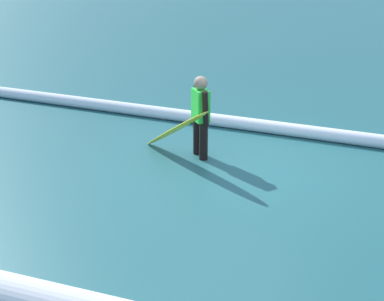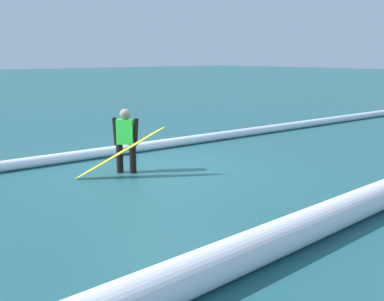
# 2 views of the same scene
# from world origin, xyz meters

# --- Properties ---
(ground_plane) EXTENTS (151.55, 151.55, 0.00)m
(ground_plane) POSITION_xyz_m (0.00, 0.00, 0.00)
(ground_plane) COLOR #225B60
(surfer) EXTENTS (0.37, 0.48, 1.33)m
(surfer) POSITION_xyz_m (0.77, -0.19, 0.74)
(surfer) COLOR black
(surfer) RESTS_ON ground_plane
(surfboard) EXTENTS (1.61, 1.22, 1.06)m
(surfboard) POSITION_xyz_m (1.09, 0.09, 0.51)
(surfboard) COLOR yellow
(surfboard) RESTS_ON ground_plane
(wave_crest_foreground) EXTENTS (23.39, 1.53, 0.24)m
(wave_crest_foreground) POSITION_xyz_m (-1.38, -1.70, 0.12)
(wave_crest_foreground) COLOR white
(wave_crest_foreground) RESTS_ON ground_plane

